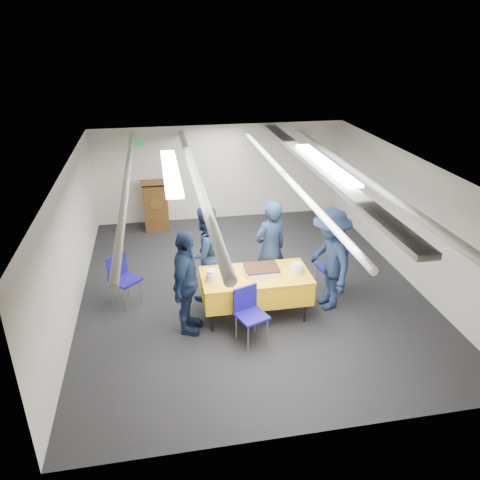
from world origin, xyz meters
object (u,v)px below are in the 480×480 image
object	(u,v)px
chair_near	(249,309)
sailor_b	(205,254)
chair_left	(122,275)
sailor_c	(186,283)
sailor_d	(329,259)
podium	(156,204)
serving_table	(256,286)
chair_right	(335,263)
sailor_a	(270,250)
sheet_cake	(262,269)

from	to	relation	value
chair_near	sailor_b	distance (m)	1.46
chair_left	sailor_c	world-z (taller)	sailor_c
sailor_b	sailor_d	bearing A→B (deg)	134.23
podium	sailor_c	distance (m)	4.23
chair_near	serving_table	bearing A→B (deg)	68.72
sailor_b	chair_right	bearing A→B (deg)	148.68
podium	chair_near	distance (m)	4.76
chair_left	serving_table	bearing A→B (deg)	-21.09
chair_near	sailor_c	xyz separation A→B (m)	(-0.89, 0.38, 0.32)
podium	sailor_c	world-z (taller)	sailor_c
sailor_a	chair_near	bearing A→B (deg)	42.81
serving_table	sailor_b	size ratio (longest dim) A/B	1.03
sailor_b	sailor_c	bearing A→B (deg)	40.19
sailor_a	sailor_c	world-z (taller)	sailor_a
chair_right	sailor_d	size ratio (longest dim) A/B	0.49
sheet_cake	chair_near	world-z (taller)	chair_near
serving_table	chair_near	world-z (taller)	chair_near
chair_right	podium	bearing A→B (deg)	132.11
chair_near	sailor_a	xyz separation A→B (m)	(0.62, 1.22, 0.35)
chair_near	sheet_cake	bearing A→B (deg)	62.62
podium	chair_right	xyz separation A→B (m)	(3.09, -3.42, -0.08)
chair_near	sailor_b	xyz separation A→B (m)	(-0.49, 1.34, 0.32)
sailor_a	sailor_d	xyz separation A→B (m)	(0.87, -0.55, 0.00)
sailor_b	sailor_c	size ratio (longest dim) A/B	1.00
sailor_a	sailor_b	bearing A→B (deg)	-26.41
chair_right	chair_left	distance (m)	3.74
sailor_a	sailor_b	xyz separation A→B (m)	(-1.11, 0.12, -0.04)
serving_table	chair_near	bearing A→B (deg)	-111.28
podium	sailor_b	distance (m)	3.35
serving_table	sailor_a	world-z (taller)	sailor_a
serving_table	sailor_d	bearing A→B (deg)	3.26
podium	chair_near	bearing A→B (deg)	-74.42
sheet_cake	podium	distance (m)	4.25
chair_left	sailor_c	size ratio (longest dim) A/B	0.51
chair_near	sailor_d	world-z (taller)	sailor_d
sailor_c	sailor_d	distance (m)	2.40
serving_table	chair_left	size ratio (longest dim) A/B	2.01
sheet_cake	sailor_d	distance (m)	1.15
serving_table	sailor_d	world-z (taller)	sailor_d
sailor_d	podium	bearing A→B (deg)	-149.75
chair_right	sailor_a	distance (m)	1.25
chair_left	sailor_a	size ratio (longest dim) A/B	0.49
serving_table	chair_right	xyz separation A→B (m)	(1.58, 0.57, -0.03)
podium	chair_left	distance (m)	3.23
podium	sailor_a	bearing A→B (deg)	-60.61
chair_near	sailor_c	distance (m)	1.02
serving_table	chair_left	xyz separation A→B (m)	(-2.16, 0.83, -0.03)
chair_left	sailor_a	bearing A→B (deg)	-4.70
serving_table	sailor_a	xyz separation A→B (m)	(0.39, 0.62, 0.32)
podium	sheet_cake	bearing A→B (deg)	-67.59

